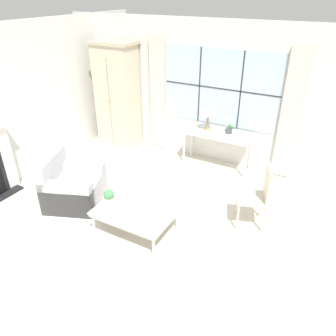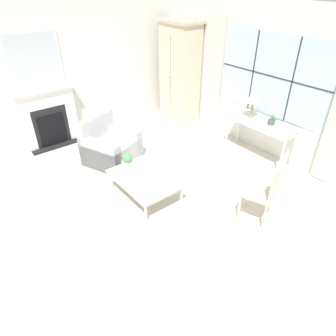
{
  "view_description": "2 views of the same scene",
  "coord_description": "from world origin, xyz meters",
  "px_view_note": "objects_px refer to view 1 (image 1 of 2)",
  "views": [
    {
      "loc": [
        2.17,
        -3.04,
        3.3
      ],
      "look_at": [
        0.07,
        0.78,
        0.87
      ],
      "focal_mm": 35.0,
      "sensor_mm": 36.0,
      "label": 1
    },
    {
      "loc": [
        3.2,
        -1.98,
        3.16
      ],
      "look_at": [
        0.12,
        0.44,
        0.6
      ],
      "focal_mm": 32.0,
      "sensor_mm": 36.0,
      "label": 2
    }
  ],
  "objects_px": {
    "table_lamp": "(208,111)",
    "side_chair_wooden": "(259,193)",
    "pillar_candle": "(145,215)",
    "armchair_upholstered": "(73,188)",
    "potted_orchid": "(230,126)",
    "armoire": "(117,96)",
    "console_table": "(218,135)",
    "potted_plant_small": "(109,197)",
    "coffee_table": "(135,212)"
  },
  "relations": [
    {
      "from": "potted_orchid",
      "to": "armchair_upholstered",
      "type": "relative_size",
      "value": 0.33
    },
    {
      "from": "side_chair_wooden",
      "to": "coffee_table",
      "type": "xyz_separation_m",
      "value": [
        -1.54,
        -1.06,
        -0.23
      ]
    },
    {
      "from": "armchair_upholstered",
      "to": "coffee_table",
      "type": "distance_m",
      "value": 1.37
    },
    {
      "from": "armoire",
      "to": "side_chair_wooden",
      "type": "height_order",
      "value": "armoire"
    },
    {
      "from": "potted_orchid",
      "to": "pillar_candle",
      "type": "xyz_separation_m",
      "value": [
        -0.28,
        -2.61,
        -0.49
      ]
    },
    {
      "from": "potted_orchid",
      "to": "table_lamp",
      "type": "bearing_deg",
      "value": -176.22
    },
    {
      "from": "armchair_upholstered",
      "to": "side_chair_wooden",
      "type": "xyz_separation_m",
      "value": [
        2.91,
        0.93,
        0.28
      ]
    },
    {
      "from": "armchair_upholstered",
      "to": "potted_plant_small",
      "type": "relative_size",
      "value": 4.82
    },
    {
      "from": "console_table",
      "to": "potted_plant_small",
      "type": "distance_m",
      "value": 2.69
    },
    {
      "from": "armoire",
      "to": "armchair_upholstered",
      "type": "relative_size",
      "value": 2.01
    },
    {
      "from": "table_lamp",
      "to": "side_chair_wooden",
      "type": "height_order",
      "value": "table_lamp"
    },
    {
      "from": "table_lamp",
      "to": "coffee_table",
      "type": "relative_size",
      "value": 0.43
    },
    {
      "from": "armoire",
      "to": "coffee_table",
      "type": "xyz_separation_m",
      "value": [
        2.11,
        -2.5,
        -0.82
      ]
    },
    {
      "from": "console_table",
      "to": "coffee_table",
      "type": "height_order",
      "value": "console_table"
    },
    {
      "from": "console_table",
      "to": "pillar_candle",
      "type": "xyz_separation_m",
      "value": [
        -0.06,
        -2.65,
        -0.26
      ]
    },
    {
      "from": "table_lamp",
      "to": "potted_plant_small",
      "type": "height_order",
      "value": "table_lamp"
    },
    {
      "from": "console_table",
      "to": "armoire",
      "type": "bearing_deg",
      "value": -178.9
    },
    {
      "from": "coffee_table",
      "to": "pillar_candle",
      "type": "relative_size",
      "value": 7.44
    },
    {
      "from": "potted_orchid",
      "to": "pillar_candle",
      "type": "height_order",
      "value": "potted_orchid"
    },
    {
      "from": "armoire",
      "to": "table_lamp",
      "type": "xyz_separation_m",
      "value": [
        2.19,
        -0.02,
        0.03
      ]
    },
    {
      "from": "table_lamp",
      "to": "potted_orchid",
      "type": "height_order",
      "value": "table_lamp"
    },
    {
      "from": "potted_orchid",
      "to": "side_chair_wooden",
      "type": "bearing_deg",
      "value": -55.09
    },
    {
      "from": "coffee_table",
      "to": "potted_plant_small",
      "type": "bearing_deg",
      "value": -175.84
    },
    {
      "from": "armoire",
      "to": "armchair_upholstered",
      "type": "xyz_separation_m",
      "value": [
        0.74,
        -2.37,
        -0.87
      ]
    },
    {
      "from": "side_chair_wooden",
      "to": "coffee_table",
      "type": "distance_m",
      "value": 1.88
    },
    {
      "from": "table_lamp",
      "to": "side_chair_wooden",
      "type": "bearing_deg",
      "value": -44.28
    },
    {
      "from": "console_table",
      "to": "side_chair_wooden",
      "type": "distance_m",
      "value": 1.94
    },
    {
      "from": "armchair_upholstered",
      "to": "potted_plant_small",
      "type": "xyz_separation_m",
      "value": [
        0.92,
        -0.16,
        0.21
      ]
    },
    {
      "from": "armoire",
      "to": "console_table",
      "type": "xyz_separation_m",
      "value": [
        2.41,
        0.05,
        -0.45
      ]
    },
    {
      "from": "armoire",
      "to": "console_table",
      "type": "relative_size",
      "value": 1.65
    },
    {
      "from": "armoire",
      "to": "potted_orchid",
      "type": "distance_m",
      "value": 2.65
    },
    {
      "from": "potted_plant_small",
      "to": "console_table",
      "type": "bearing_deg",
      "value": 73.9
    },
    {
      "from": "coffee_table",
      "to": "armchair_upholstered",
      "type": "bearing_deg",
      "value": 174.59
    },
    {
      "from": "table_lamp",
      "to": "armoire",
      "type": "bearing_deg",
      "value": 179.46
    },
    {
      "from": "potted_orchid",
      "to": "side_chair_wooden",
      "type": "height_order",
      "value": "potted_orchid"
    },
    {
      "from": "console_table",
      "to": "armchair_upholstered",
      "type": "height_order",
      "value": "armchair_upholstered"
    },
    {
      "from": "potted_orchid",
      "to": "armchair_upholstered",
      "type": "height_order",
      "value": "potted_orchid"
    },
    {
      "from": "coffee_table",
      "to": "armoire",
      "type": "bearing_deg",
      "value": 130.12
    },
    {
      "from": "console_table",
      "to": "potted_orchid",
      "type": "height_order",
      "value": "potted_orchid"
    },
    {
      "from": "side_chair_wooden",
      "to": "pillar_candle",
      "type": "relative_size",
      "value": 6.51
    },
    {
      "from": "side_chair_wooden",
      "to": "coffee_table",
      "type": "height_order",
      "value": "side_chair_wooden"
    },
    {
      "from": "potted_orchid",
      "to": "potted_plant_small",
      "type": "distance_m",
      "value": 2.76
    },
    {
      "from": "coffee_table",
      "to": "side_chair_wooden",
      "type": "bearing_deg",
      "value": 34.47
    },
    {
      "from": "armoire",
      "to": "armchair_upholstered",
      "type": "distance_m",
      "value": 2.63
    },
    {
      "from": "armoire",
      "to": "side_chair_wooden",
      "type": "xyz_separation_m",
      "value": [
        3.65,
        -1.44,
        -0.59
      ]
    },
    {
      "from": "armoire",
      "to": "pillar_candle",
      "type": "xyz_separation_m",
      "value": [
        2.35,
        -2.6,
        -0.71
      ]
    },
    {
      "from": "console_table",
      "to": "armchair_upholstered",
      "type": "relative_size",
      "value": 1.22
    },
    {
      "from": "coffee_table",
      "to": "pillar_candle",
      "type": "distance_m",
      "value": 0.29
    },
    {
      "from": "armchair_upholstered",
      "to": "side_chair_wooden",
      "type": "relative_size",
      "value": 1.14
    },
    {
      "from": "console_table",
      "to": "table_lamp",
      "type": "bearing_deg",
      "value": -163.03
    }
  ]
}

